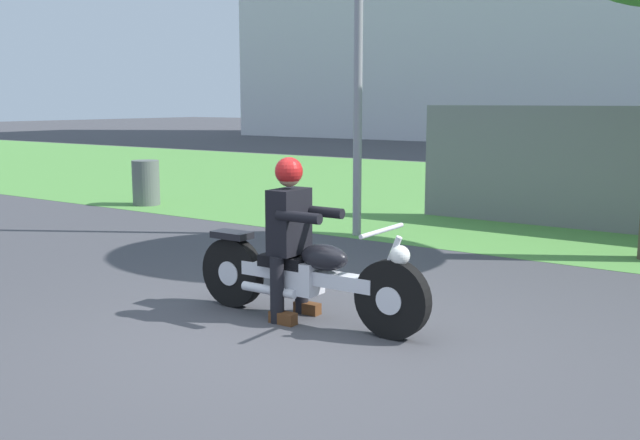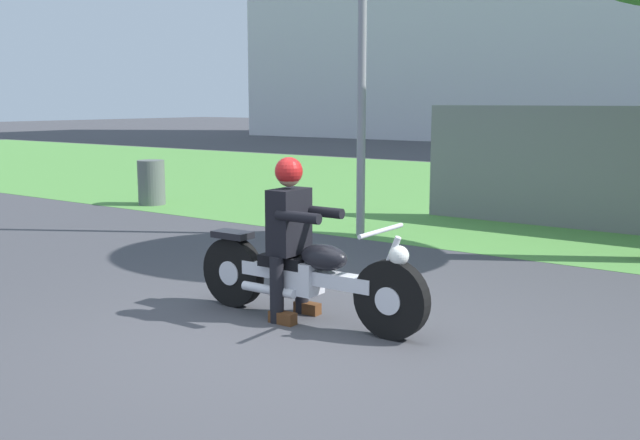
{
  "view_description": "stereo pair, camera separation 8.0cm",
  "coord_description": "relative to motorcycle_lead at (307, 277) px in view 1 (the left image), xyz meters",
  "views": [
    {
      "loc": [
        3.34,
        -4.42,
        1.86
      ],
      "look_at": [
        -0.18,
        0.66,
        0.85
      ],
      "focal_mm": 40.79,
      "sensor_mm": 36.0,
      "label": 1
    },
    {
      "loc": [
        3.4,
        -4.37,
        1.86
      ],
      "look_at": [
        -0.18,
        0.66,
        0.85
      ],
      "focal_mm": 40.79,
      "sensor_mm": 36.0,
      "label": 2
    }
  ],
  "objects": [
    {
      "name": "grass_verge",
      "position": [
        0.17,
        9.44,
        -0.39
      ],
      "size": [
        60.0,
        12.0,
        0.01
      ],
      "primitive_type": "cube",
      "color": "#549342",
      "rests_on": "ground"
    },
    {
      "name": "trash_can",
      "position": [
        -6.53,
        4.08,
        0.02
      ],
      "size": [
        0.49,
        0.49,
        0.81
      ],
      "primitive_type": "cylinder",
      "color": "#595E5B",
      "rests_on": "ground"
    },
    {
      "name": "rider_lead",
      "position": [
        -0.17,
        -0.0,
        0.43
      ],
      "size": [
        0.55,
        0.48,
        1.4
      ],
      "rotation": [
        0.0,
        0.0,
        0.02
      ],
      "color": "black",
      "rests_on": "ground"
    },
    {
      "name": "ground",
      "position": [
        0.17,
        -0.46,
        -0.39
      ],
      "size": [
        120.0,
        120.0,
        0.0
      ],
      "primitive_type": "plane",
      "color": "#424247"
    },
    {
      "name": "motorcycle_lead",
      "position": [
        0.0,
        0.0,
        0.0
      ],
      "size": [
        2.29,
        0.66,
        0.88
      ],
      "rotation": [
        0.0,
        0.0,
        0.02
      ],
      "color": "black",
      "rests_on": "ground"
    }
  ]
}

